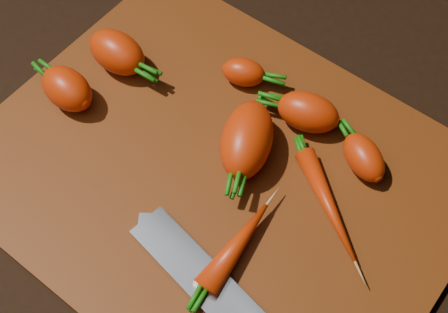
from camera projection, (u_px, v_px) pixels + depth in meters
The scene contains 10 objects.
ground at pixel (218, 179), 0.68m from camera, with size 2.00×2.00×0.01m, color black.
cutting_board at pixel (218, 174), 0.67m from camera, with size 0.50×0.40×0.01m, color #4D2109.
carrot_0 at pixel (117, 52), 0.72m from camera, with size 0.07×0.05×0.05m, color red.
carrot_1 at pixel (67, 89), 0.69m from camera, with size 0.07×0.04×0.04m, color red.
carrot_2 at pixel (247, 140), 0.65m from camera, with size 0.09×0.05×0.05m, color red.
carrot_3 at pixel (308, 112), 0.67m from camera, with size 0.07×0.04×0.04m, color red.
carrot_4 at pixel (244, 72), 0.71m from camera, with size 0.05×0.03×0.03m, color red.
carrot_5 at pixel (364, 157), 0.65m from camera, with size 0.06×0.04×0.04m, color red.
carrot_6 at pixel (329, 205), 0.63m from camera, with size 0.13×0.02×0.02m, color red.
carrot_7 at pixel (237, 246), 0.60m from camera, with size 0.11×0.03×0.03m, color red.
Camera 1 is at (0.21, -0.26, 0.59)m, focal length 50.00 mm.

